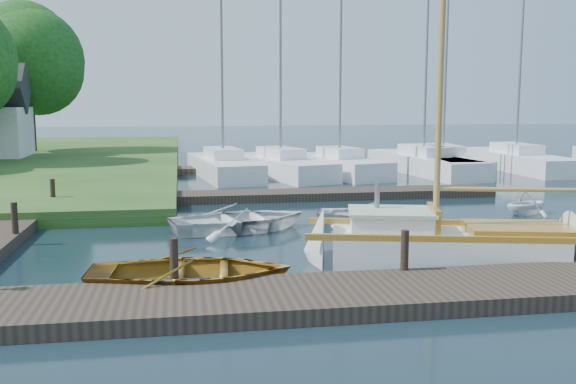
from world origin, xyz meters
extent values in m
plane|color=black|center=(0.00, 0.00, 0.00)|extent=(160.00, 160.00, 0.00)
cube|color=#33251F|center=(0.00, -6.00, 0.15)|extent=(18.00, 2.20, 0.30)
cube|color=#33251F|center=(2.00, 6.50, 0.15)|extent=(14.00, 1.60, 0.30)
cube|color=#33251F|center=(10.00, 16.00, 0.15)|extent=(30.00, 1.60, 0.30)
cylinder|color=black|center=(-3.00, -5.00, 0.70)|extent=(0.16, 0.16, 0.80)
cylinder|color=black|center=(1.50, -5.00, 0.70)|extent=(0.16, 0.16, 0.80)
cylinder|color=black|center=(-7.00, 0.00, 0.70)|extent=(0.16, 0.16, 0.80)
cylinder|color=black|center=(-7.00, 5.00, 0.70)|extent=(0.16, 0.16, 0.80)
cube|color=silver|center=(2.99, -3.45, 0.23)|extent=(5.33, 3.13, 0.90)
cone|color=silver|center=(0.13, -2.75, 0.23)|extent=(1.44, 2.14, 1.96)
cube|color=brown|center=(3.22, -2.54, 0.74)|extent=(6.05, 1.59, 0.14)
cube|color=brown|center=(2.77, -4.37, 0.74)|extent=(6.05, 1.59, 0.14)
cube|color=silver|center=(1.83, -3.17, 0.90)|extent=(2.08, 1.79, 0.44)
cube|color=#B5CAAB|center=(1.83, -3.17, 1.15)|extent=(2.20, 1.91, 0.08)
cube|color=brown|center=(2.75, -3.39, 0.98)|extent=(0.45, 1.39, 0.60)
cylinder|color=slate|center=(1.61, -2.80, 1.48)|extent=(0.12, 0.12, 0.60)
cube|color=brown|center=(4.55, -3.83, 0.78)|extent=(2.49, 1.98, 0.20)
cylinder|color=olive|center=(2.80, -3.41, 4.88)|extent=(0.14, 0.14, 8.40)
cylinder|color=olive|center=(4.35, -3.79, 1.68)|extent=(3.13, 0.86, 0.10)
imported|color=brown|center=(-2.69, -4.52, 0.41)|extent=(4.16, 3.11, 0.82)
imported|color=silver|center=(-1.22, 0.96, 0.41)|extent=(4.48, 3.66, 0.81)
imported|color=silver|center=(2.82, 1.35, 0.35)|extent=(3.93, 3.34, 0.69)
imported|color=silver|center=(8.16, 2.01, 0.47)|extent=(2.20, 2.06, 0.94)
cube|color=silver|center=(-0.80, 14.02, 0.45)|extent=(3.31, 8.24, 0.90)
cube|color=silver|center=(-0.80, 14.02, 1.15)|extent=(1.78, 2.97, 0.50)
cylinder|color=slate|center=(-0.80, 14.02, 5.58)|extent=(0.12, 0.12, 9.36)
cube|color=silver|center=(1.97, 13.84, 0.45)|extent=(4.42, 8.23, 0.90)
cube|color=silver|center=(1.97, 13.84, 1.15)|extent=(2.15, 3.06, 0.50)
cylinder|color=slate|center=(1.97, 13.84, 5.23)|extent=(0.12, 0.12, 8.66)
cube|color=silver|center=(4.86, 13.61, 0.45)|extent=(3.84, 7.20, 0.90)
cube|color=silver|center=(4.86, 13.61, 1.15)|extent=(1.95, 2.68, 0.50)
cylinder|color=slate|center=(4.86, 13.61, 6.59)|extent=(0.12, 0.12, 11.38)
cube|color=silver|center=(9.39, 14.10, 0.45)|extent=(3.23, 9.42, 0.90)
cube|color=silver|center=(9.39, 14.10, 1.15)|extent=(1.76, 3.37, 0.50)
cylinder|color=slate|center=(9.39, 14.10, 5.97)|extent=(0.12, 0.12, 10.14)
cube|color=silver|center=(10.57, 14.44, 0.45)|extent=(2.89, 8.77, 0.90)
cube|color=silver|center=(10.57, 14.44, 1.15)|extent=(1.64, 3.12, 0.50)
cylinder|color=slate|center=(10.57, 14.44, 5.66)|extent=(0.12, 0.12, 9.51)
cube|color=silver|center=(14.83, 14.76, 0.45)|extent=(2.23, 9.40, 0.90)
cube|color=silver|center=(14.83, 14.76, 1.15)|extent=(1.41, 3.29, 0.50)
cylinder|color=slate|center=(14.83, 14.76, 5.43)|extent=(0.12, 0.12, 9.06)
cylinder|color=#332114|center=(-12.00, 26.00, 2.34)|extent=(0.36, 0.36, 3.67)
sphere|color=#174016|center=(-12.00, 26.00, 6.11)|extent=(6.73, 6.73, 6.73)
sphere|color=#174016|center=(-11.50, 25.70, 5.60)|extent=(5.71, 5.71, 5.71)
sphere|color=#174016|center=(-12.40, 26.40, 6.82)|extent=(6.12, 6.12, 6.12)
camera|label=1|loc=(-2.84, -16.84, 3.61)|focal=40.00mm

